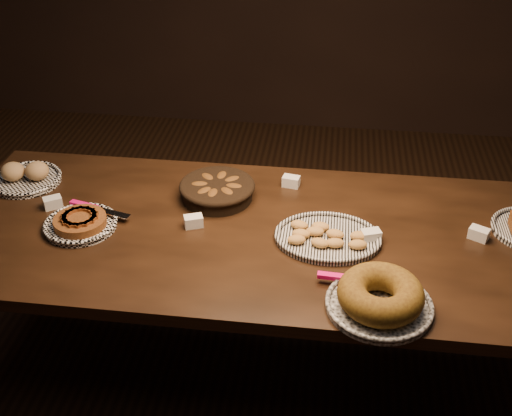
# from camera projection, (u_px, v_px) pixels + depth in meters

# --- Properties ---
(ground) EXTENTS (5.00, 5.00, 0.00)m
(ground) POSITION_uv_depth(u_px,v_px,m) (258.00, 369.00, 2.84)
(ground) COLOR black
(ground) RESTS_ON ground
(buffet_table) EXTENTS (2.40, 1.00, 0.75)m
(buffet_table) POSITION_uv_depth(u_px,v_px,m) (258.00, 247.00, 2.47)
(buffet_table) COLOR black
(buffet_table) RESTS_ON ground
(apple_tart_plate) EXTENTS (0.32, 0.28, 0.05)m
(apple_tart_plate) POSITION_uv_depth(u_px,v_px,m) (81.00, 223.00, 2.44)
(apple_tart_plate) COLOR white
(apple_tart_plate) RESTS_ON buffet_table
(madeleine_platter) EXTENTS (0.39, 0.32, 0.05)m
(madeleine_platter) POSITION_uv_depth(u_px,v_px,m) (327.00, 237.00, 2.36)
(madeleine_platter) COLOR black
(madeleine_platter) RESTS_ON buffet_table
(bundt_cake_plate) EXTENTS (0.38, 0.36, 0.11)m
(bundt_cake_plate) POSITION_uv_depth(u_px,v_px,m) (380.00, 297.00, 2.04)
(bundt_cake_plate) COLOR black
(bundt_cake_plate) RESTS_ON buffet_table
(croissant_basket) EXTENTS (0.34, 0.34, 0.08)m
(croissant_basket) POSITION_uv_depth(u_px,v_px,m) (217.00, 189.00, 2.60)
(croissant_basket) COLOR black
(croissant_basket) RESTS_ON buffet_table
(bread_roll_plate) EXTENTS (0.29, 0.29, 0.09)m
(bread_roll_plate) POSITION_uv_depth(u_px,v_px,m) (26.00, 176.00, 2.71)
(bread_roll_plate) COLOR white
(bread_roll_plate) RESTS_ON buffet_table
(tent_cards) EXTENTS (1.73, 0.42, 0.04)m
(tent_cards) POSITION_uv_depth(u_px,v_px,m) (274.00, 214.00, 2.48)
(tent_cards) COLOR white
(tent_cards) RESTS_ON buffet_table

